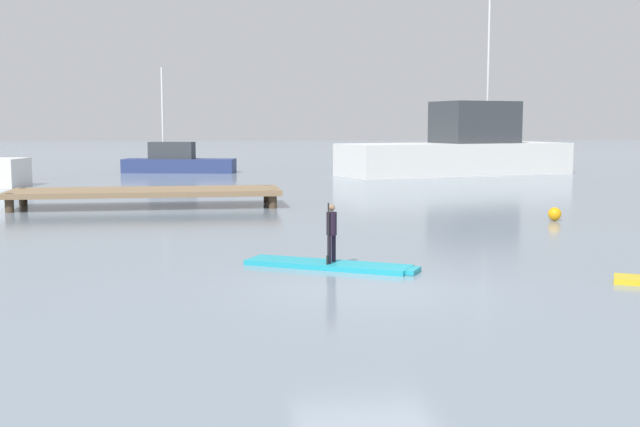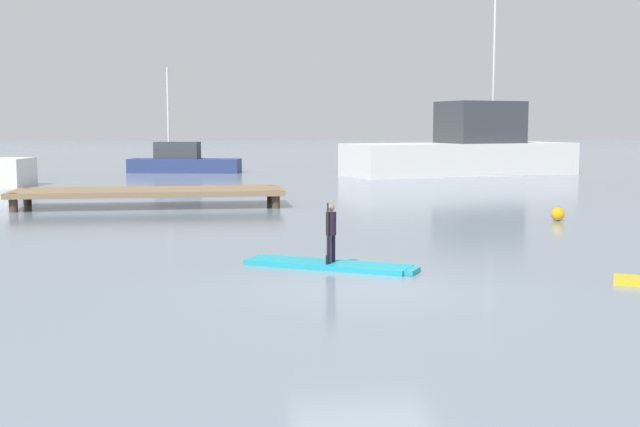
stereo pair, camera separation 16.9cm
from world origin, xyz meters
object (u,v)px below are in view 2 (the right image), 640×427
object	(u,v)px
fishing_boat_white_large	(465,150)
mooring_buoy_mid	(558,214)
paddleboard_near	(331,265)
motor_boat_small_navy	(183,161)
paddler_child_solo	(331,230)

from	to	relation	value
fishing_boat_white_large	mooring_buoy_mid	bearing A→B (deg)	-101.01
paddleboard_near	mooring_buoy_mid	xyz separation A→B (m)	(7.77, 6.69, 0.14)
paddleboard_near	fishing_boat_white_large	distance (m)	30.32
paddleboard_near	mooring_buoy_mid	distance (m)	10.25
fishing_boat_white_large	mooring_buoy_mid	world-z (taller)	fishing_boat_white_large
paddleboard_near	motor_boat_small_navy	bearing A→B (deg)	96.72
paddleboard_near	mooring_buoy_mid	bearing A→B (deg)	40.75
paddler_child_solo	mooring_buoy_mid	world-z (taller)	paddler_child_solo
paddler_child_solo	mooring_buoy_mid	distance (m)	10.28
fishing_boat_white_large	paddler_child_solo	bearing A→B (deg)	-113.09
paddler_child_solo	fishing_boat_white_large	bearing A→B (deg)	66.91
paddler_child_solo	motor_boat_small_navy	distance (m)	32.13
paddleboard_near	motor_boat_small_navy	distance (m)	32.12
motor_boat_small_navy	fishing_boat_white_large	bearing A→B (deg)	-14.47
motor_boat_small_navy	mooring_buoy_mid	bearing A→B (deg)	-65.43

